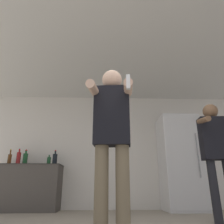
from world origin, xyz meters
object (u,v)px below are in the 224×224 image
at_px(refrigerator, 180,162).
at_px(bottle_dark_rum, 55,159).
at_px(bottle_tall_gin, 25,158).
at_px(person_man_side, 216,146).
at_px(bottle_clear_vodka, 49,160).
at_px(person_woman_foreground, 112,132).
at_px(bottle_green_wine, 18,158).
at_px(bottle_red_label, 10,159).

distance_m(refrigerator, bottle_dark_rum, 2.64).
bearing_deg(bottle_tall_gin, person_man_side, -27.38).
relative_size(bottle_clear_vodka, person_man_side, 0.14).
distance_m(person_woman_foreground, person_man_side, 1.70).
bearing_deg(bottle_green_wine, bottle_clear_vodka, 0.00).
bearing_deg(person_woman_foreground, bottle_tall_gin, 124.87).
xyz_separation_m(bottle_dark_rum, bottle_green_wine, (-0.76, 0.00, 0.02)).
bearing_deg(bottle_green_wine, person_man_side, -26.40).
distance_m(bottle_clear_vodka, bottle_red_label, 0.82).
height_order(bottle_clear_vodka, bottle_tall_gin, bottle_tall_gin).
distance_m(bottle_dark_rum, bottle_red_label, 0.94).
distance_m(refrigerator, bottle_tall_gin, 3.25).
distance_m(bottle_dark_rum, bottle_tall_gin, 0.62).
bearing_deg(bottle_tall_gin, person_woman_foreground, -55.13).
xyz_separation_m(bottle_tall_gin, person_man_side, (3.23, -1.67, -0.03)).
bearing_deg(refrigerator, bottle_green_wine, 179.30).
bearing_deg(refrigerator, bottle_clear_vodka, 179.13).
height_order(bottle_red_label, bottle_green_wine, bottle_green_wine).
xyz_separation_m(bottle_dark_rum, bottle_red_label, (-0.94, 0.00, 0.00)).
height_order(bottle_clear_vodka, bottle_red_label, bottle_red_label).
bearing_deg(person_man_side, bottle_green_wine, 153.60).
bearing_deg(refrigerator, bottle_tall_gin, 179.26).
relative_size(bottle_tall_gin, person_man_side, 0.19).
bearing_deg(bottle_dark_rum, refrigerator, -0.91).
xyz_separation_m(bottle_clear_vodka, person_woman_foreground, (1.24, -2.49, -0.00)).
distance_m(bottle_dark_rum, person_man_side, 3.10).
distance_m(bottle_tall_gin, person_woman_foreground, 3.04).
bearing_deg(bottle_clear_vodka, bottle_dark_rum, -0.00).
relative_size(bottle_green_wine, person_man_side, 0.21).
bearing_deg(person_woman_foreground, bottle_red_label, 129.57).
bearing_deg(person_man_side, person_woman_foreground, -151.23).
relative_size(bottle_red_label, person_man_side, 0.20).
bearing_deg(bottle_red_label, bottle_dark_rum, 0.00).
xyz_separation_m(bottle_clear_vodka, bottle_red_label, (-0.82, -0.00, 0.03)).
height_order(bottle_dark_rum, bottle_tall_gin, bottle_tall_gin).
xyz_separation_m(refrigerator, person_woman_foreground, (-1.51, -2.45, 0.02)).
distance_m(bottle_red_label, person_woman_foreground, 3.23).
distance_m(bottle_red_label, person_man_side, 3.93).
relative_size(bottle_green_wine, person_woman_foreground, 0.21).
height_order(bottle_dark_rum, bottle_red_label, bottle_red_label).
height_order(refrigerator, bottle_tall_gin, refrigerator).
height_order(bottle_clear_vodka, person_man_side, person_man_side).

